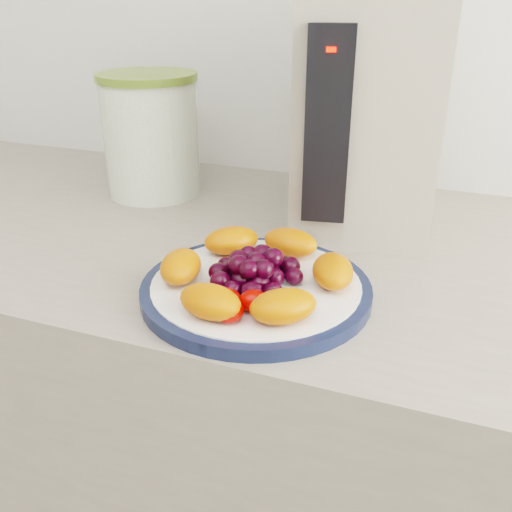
% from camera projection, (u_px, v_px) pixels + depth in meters
% --- Properties ---
extents(counter, '(3.50, 0.60, 0.90)m').
position_uv_depth(counter, '(260.00, 470.00, 1.00)').
color(counter, gray).
rests_on(counter, floor).
extents(cabinet_face, '(3.48, 0.58, 0.84)m').
position_uv_depth(cabinet_face, '(260.00, 483.00, 1.01)').
color(cabinet_face, '#95674C').
rests_on(cabinet_face, floor).
extents(plate_rim, '(0.26, 0.26, 0.01)m').
position_uv_depth(plate_rim, '(256.00, 290.00, 0.65)').
color(plate_rim, '#131D3C').
rests_on(plate_rim, counter).
extents(plate_face, '(0.24, 0.24, 0.02)m').
position_uv_depth(plate_face, '(256.00, 289.00, 0.65)').
color(plate_face, white).
rests_on(plate_face, counter).
extents(canister, '(0.20, 0.20, 0.18)m').
position_uv_depth(canister, '(151.00, 139.00, 0.94)').
color(canister, '#4A6613').
rests_on(canister, counter).
extents(canister_lid, '(0.20, 0.20, 0.01)m').
position_uv_depth(canister_lid, '(146.00, 77.00, 0.89)').
color(canister_lid, olive).
rests_on(canister_lid, canister).
extents(appliance_body, '(0.23, 0.28, 0.32)m').
position_uv_depth(appliance_body, '(366.00, 112.00, 0.80)').
color(appliance_body, '#A59C8B').
rests_on(appliance_body, counter).
extents(appliance_panel, '(0.06, 0.03, 0.24)m').
position_uv_depth(appliance_panel, '(327.00, 128.00, 0.69)').
color(appliance_panel, black).
rests_on(appliance_panel, appliance_body).
extents(appliance_led, '(0.01, 0.01, 0.01)m').
position_uv_depth(appliance_led, '(331.00, 49.00, 0.64)').
color(appliance_led, '#FF0C05').
rests_on(appliance_led, appliance_panel).
extents(fruit_plate, '(0.23, 0.23, 0.04)m').
position_uv_depth(fruit_plate, '(254.00, 271.00, 0.63)').
color(fruit_plate, '#D6490A').
rests_on(fruit_plate, plate_face).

